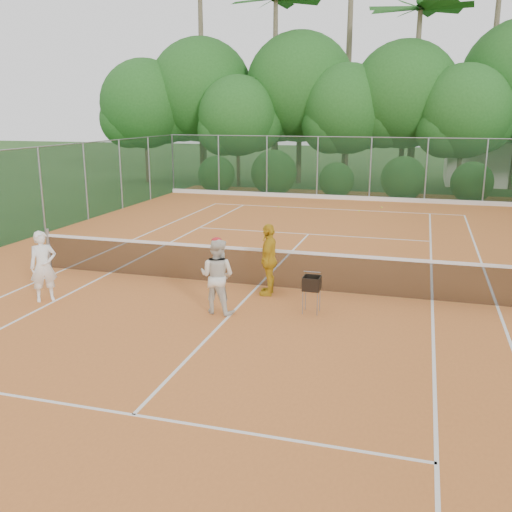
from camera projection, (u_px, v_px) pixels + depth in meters
The scene contains 13 objects.
ground at pixel (258, 287), 14.02m from camera, with size 120.00×120.00×0.00m, color #234719.
clay_court at pixel (258, 287), 14.02m from camera, with size 18.00×36.00×0.02m, color orange.
tennis_net at pixel (258, 266), 13.89m from camera, with size 11.97×0.10×1.10m.
player_white at pixel (43, 266), 12.78m from camera, with size 0.59×0.38×1.60m, color white.
player_center_grp at pixel (217, 276), 12.00m from camera, with size 0.85×0.70×1.65m.
player_yellow at pixel (269, 259), 13.21m from camera, with size 0.99×0.41×1.68m, color gold.
ball_hopper at pixel (312, 284), 12.03m from camera, with size 0.35×0.35×0.80m.
stray_ball_a at pixel (278, 207), 25.50m from camera, with size 0.07×0.07×0.07m, color gold.
stray_ball_b at pixel (382, 207), 25.39m from camera, with size 0.07×0.07×0.07m, color #C0E134.
stray_ball_c at pixel (359, 211), 24.45m from camera, with size 0.07×0.07×0.07m, color #D6E334.
court_markings at pixel (258, 286), 14.02m from camera, with size 11.03×23.83×0.01m.
fence_back at pixel (344, 168), 27.61m from camera, with size 18.07×0.07×3.00m.
tropical_treeline at pixel (385, 94), 31.20m from camera, with size 32.10×8.49×15.03m.
Camera 1 is at (3.70, -12.88, 4.19)m, focal length 40.00 mm.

